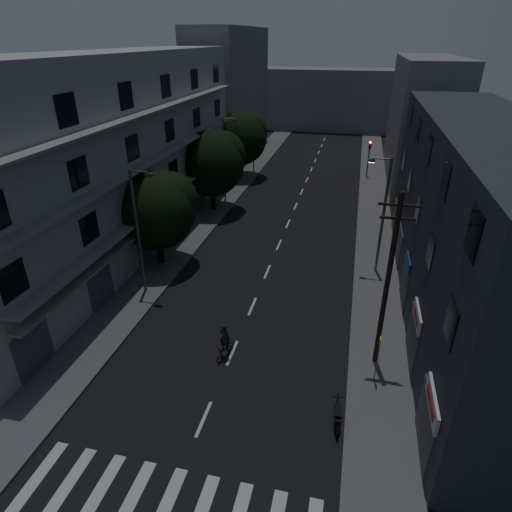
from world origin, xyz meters
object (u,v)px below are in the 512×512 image
at_px(motorcycle, 337,417).
at_px(cyclist, 225,346).
at_px(bus_stop_sign, 378,352).
at_px(utility_pole, 388,281).

bearing_deg(motorcycle, cyclist, 147.16).
bearing_deg(bus_stop_sign, utility_pole, 87.55).
distance_m(utility_pole, motorcycle, 6.45).
height_order(bus_stop_sign, motorcycle, bus_stop_sign).
bearing_deg(utility_pole, cyclist, -170.37).
distance_m(utility_pole, cyclist, 8.73).
height_order(bus_stop_sign, cyclist, bus_stop_sign).
height_order(utility_pole, cyclist, utility_pole).
bearing_deg(utility_pole, motorcycle, -110.29).
relative_size(bus_stop_sign, motorcycle, 1.39).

